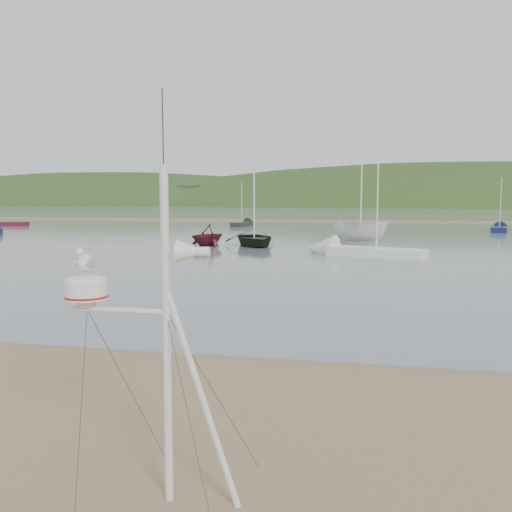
% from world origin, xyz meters
% --- Properties ---
extents(ground, '(560.00, 560.00, 0.00)m').
position_xyz_m(ground, '(0.00, 0.00, 0.00)').
color(ground, '#82644B').
rests_on(ground, ground).
extents(water, '(560.00, 256.00, 0.04)m').
position_xyz_m(water, '(0.00, 132.00, 0.02)').
color(water, slate).
rests_on(water, ground).
extents(sandbar, '(560.00, 7.00, 0.07)m').
position_xyz_m(sandbar, '(0.00, 70.00, 0.07)').
color(sandbar, '#82644B').
rests_on(sandbar, water).
extents(hill_ridge, '(620.00, 180.00, 80.00)m').
position_xyz_m(hill_ridge, '(18.52, 235.00, -19.70)').
color(hill_ridge, '#263D19').
rests_on(hill_ridge, ground).
extents(far_cottages, '(294.40, 6.30, 8.00)m').
position_xyz_m(far_cottages, '(3.00, 196.00, 4.00)').
color(far_cottages, silver).
rests_on(far_cottages, ground).
extents(mast_rig, '(2.03, 2.17, 4.59)m').
position_xyz_m(mast_rig, '(1.82, -1.53, 1.11)').
color(mast_rig, silver).
rests_on(mast_rig, ground).
extents(boat_dark, '(3.71, 2.41, 5.04)m').
position_xyz_m(boat_dark, '(-3.45, 29.98, 2.56)').
color(boat_dark, black).
rests_on(boat_dark, water).
extents(boat_red, '(2.95, 2.58, 2.92)m').
position_xyz_m(boat_red, '(-6.65, 29.35, 1.50)').
color(boat_red, '#50121D').
rests_on(boat_red, water).
extents(boat_white, '(2.44, 2.42, 4.63)m').
position_xyz_m(boat_white, '(3.83, 33.63, 2.35)').
color(boat_white, silver).
rests_on(boat_white, water).
extents(sailboat_white_near, '(7.40, 4.29, 7.20)m').
position_xyz_m(sailboat_white_near, '(2.96, 25.26, 0.30)').
color(sailboat_white_near, silver).
rests_on(sailboat_white_near, ground).
extents(sailboat_dark_mid, '(2.13, 5.59, 5.48)m').
position_xyz_m(sailboat_dark_mid, '(-9.71, 56.06, 0.30)').
color(sailboat_dark_mid, black).
rests_on(sailboat_dark_mid, ground).
extents(dinghy_red_far, '(5.33, 1.95, 1.27)m').
position_xyz_m(dinghy_red_far, '(-37.94, 49.79, 0.29)').
color(dinghy_red_far, '#50121D').
rests_on(dinghy_red_far, ground).
extents(sailboat_blue_far, '(2.83, 5.91, 5.75)m').
position_xyz_m(sailboat_blue_far, '(17.53, 51.06, 0.30)').
color(sailboat_blue_far, '#131A43').
rests_on(sailboat_blue_far, ground).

